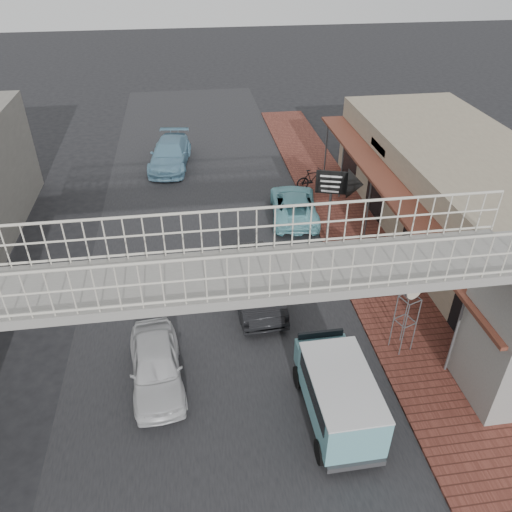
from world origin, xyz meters
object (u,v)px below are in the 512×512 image
object	(u,v)px
angkot_van	(338,391)
motorcycle_far	(313,179)
angkot_far	(170,154)
white_hatchback	(156,365)
street_clock	(411,293)
dark_sedan	(255,282)
angkot_curb	(294,205)
motorcycle_near	(346,260)
arrow_sign	(352,185)

from	to	relation	value
angkot_van	motorcycle_far	bearing A→B (deg)	78.29
angkot_far	motorcycle_far	bearing A→B (deg)	-22.11
white_hatchback	street_clock	size ratio (longest dim) A/B	1.38
dark_sedan	angkot_curb	size ratio (longest dim) A/B	1.00
dark_sedan	street_clock	xyz separation A→B (m)	(4.38, -3.41, 1.65)
dark_sedan	angkot_far	world-z (taller)	dark_sedan
angkot_far	motorcycle_near	world-z (taller)	angkot_far
white_hatchback	angkot_curb	world-z (taller)	white_hatchback
motorcycle_near	street_clock	bearing A→B (deg)	-149.62
white_hatchback	motorcycle_near	xyz separation A→B (m)	(7.37, 4.74, -0.06)
angkot_far	arrow_sign	size ratio (longest dim) A/B	1.48
motorcycle_far	arrow_sign	size ratio (longest dim) A/B	0.52
angkot_curb	street_clock	distance (m)	9.65
angkot_van	arrow_sign	world-z (taller)	arrow_sign
dark_sedan	street_clock	bearing A→B (deg)	-40.99
angkot_van	angkot_far	bearing A→B (deg)	103.09
angkot_curb	motorcycle_near	world-z (taller)	angkot_curb
white_hatchback	motorcycle_far	xyz separation A→B (m)	(7.83, 12.26, -0.01)
motorcycle_near	angkot_curb	bearing A→B (deg)	36.35
angkot_curb	motorcycle_far	xyz separation A→B (m)	(1.56, 2.69, 0.01)
dark_sedan	angkot_curb	world-z (taller)	dark_sedan
motorcycle_near	arrow_sign	distance (m)	3.17
motorcycle_near	angkot_van	bearing A→B (deg)	-175.13
street_clock	angkot_van	bearing A→B (deg)	-160.64
angkot_van	motorcycle_near	size ratio (longest dim) A/B	2.03
angkot_far	angkot_van	size ratio (longest dim) A/B	1.33
angkot_curb	arrow_sign	distance (m)	3.95
white_hatchback	street_clock	bearing A→B (deg)	-3.75
angkot_van	motorcycle_far	size ratio (longest dim) A/B	2.11
angkot_far	arrow_sign	distance (m)	12.50
angkot_van	arrow_sign	xyz separation A→B (m)	(3.02, 9.01, 1.69)
motorcycle_far	street_clock	size ratio (longest dim) A/B	0.65
dark_sedan	angkot_far	size ratio (longest dim) A/B	0.90
white_hatchback	angkot_van	xyz separation A→B (m)	(5.04, -2.17, 0.52)
dark_sedan	motorcycle_far	bearing A→B (deg)	60.44
street_clock	arrow_sign	distance (m)	6.63
white_hatchback	angkot_curb	xyz separation A→B (m)	(6.27, 9.57, -0.02)
angkot_far	arrow_sign	world-z (taller)	arrow_sign
white_hatchback	street_clock	distance (m)	8.11
angkot_curb	motorcycle_near	size ratio (longest dim) A/B	2.44
arrow_sign	street_clock	bearing A→B (deg)	-73.46
motorcycle_near	dark_sedan	bearing A→B (deg)	129.61
angkot_far	angkot_van	distance (m)	19.25
street_clock	arrow_sign	world-z (taller)	arrow_sign
dark_sedan	angkot_far	distance (m)	13.25
white_hatchback	angkot_far	world-z (taller)	angkot_far
white_hatchback	dark_sedan	world-z (taller)	dark_sedan
dark_sedan	arrow_sign	world-z (taller)	arrow_sign
angkot_curb	motorcycle_near	distance (m)	4.95
angkot_van	motorcycle_near	distance (m)	7.32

